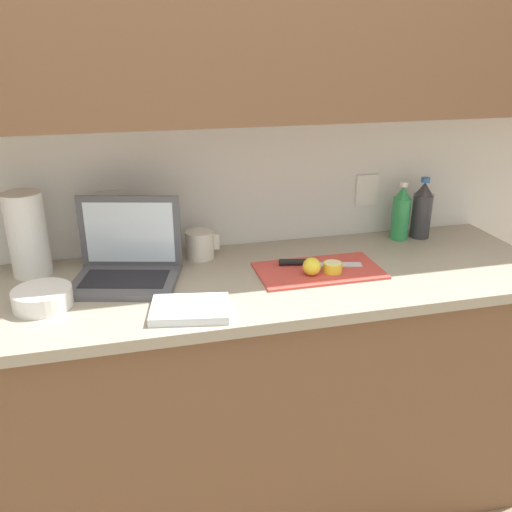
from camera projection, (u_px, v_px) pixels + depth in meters
name	position (u px, v px, depth m)	size (l,w,h in m)	color
ground_plane	(212.00, 503.00, 2.08)	(12.00, 12.00, 0.00)	#847056
wall_back	(184.00, 73.00, 1.72)	(5.20, 0.38, 2.60)	white
counter_unit	(202.00, 401.00, 1.90)	(2.37, 0.62, 0.94)	brown
laptop	(127.00, 261.00, 1.74)	(0.38, 0.32, 0.26)	#515156
cutting_board	(319.00, 270.00, 1.81)	(0.41, 0.23, 0.01)	#D1473D
knife	(306.00, 263.00, 1.84)	(0.28, 0.09, 0.02)	silver
lemon_half_cut	(333.00, 267.00, 1.79)	(0.06, 0.06, 0.03)	yellow
lemon_whole_beside	(312.00, 266.00, 1.76)	(0.06, 0.06, 0.06)	yellow
bottle_green_soda	(401.00, 213.00, 2.07)	(0.07, 0.07, 0.23)	#2D934C
bottle_oil_tall	(422.00, 210.00, 2.09)	(0.07, 0.07, 0.24)	#333338
measuring_cup	(200.00, 245.00, 1.91)	(0.12, 0.10, 0.10)	silver
bowl_white	(43.00, 298.00, 1.57)	(0.17, 0.17, 0.06)	white
paper_towel_roll	(27.00, 234.00, 1.75)	(0.12, 0.12, 0.28)	white
dish_towel	(190.00, 309.00, 1.54)	(0.22, 0.16, 0.02)	white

